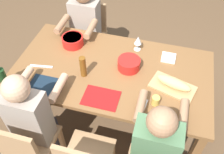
{
  "coord_description": "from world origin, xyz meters",
  "views": [
    {
      "loc": [
        0.45,
        -1.62,
        2.46
      ],
      "look_at": [
        0.0,
        0.0,
        0.63
      ],
      "focal_mm": 39.45,
      "sensor_mm": 36.0,
      "label": 1
    }
  ],
  "objects_px": {
    "chair_near_left": "(27,146)",
    "chair_far_left": "(90,31)",
    "diner_near_right": "(155,145)",
    "cup_near_right": "(156,101)",
    "wine_bottle": "(2,77)",
    "napkin_stack": "(168,58)",
    "bread_loaf": "(174,83)",
    "beer_bottle": "(83,67)",
    "dining_table": "(112,74)",
    "serving_bowl_salad": "(73,40)",
    "serving_bowl_greens": "(129,63)",
    "wine_glass": "(138,41)",
    "diner_near_left": "(32,115)",
    "diner_far_left": "(84,26)",
    "cutting_board": "(173,87)"
  },
  "relations": [
    {
      "from": "chair_near_left",
      "to": "chair_far_left",
      "type": "distance_m",
      "value": 1.7
    },
    {
      "from": "diner_near_right",
      "to": "cup_near_right",
      "type": "distance_m",
      "value": 0.38
    },
    {
      "from": "wine_bottle",
      "to": "napkin_stack",
      "type": "height_order",
      "value": "wine_bottle"
    },
    {
      "from": "bread_loaf",
      "to": "beer_bottle",
      "type": "xyz_separation_m",
      "value": [
        -0.83,
        -0.06,
        0.04
      ]
    },
    {
      "from": "beer_bottle",
      "to": "dining_table",
      "type": "bearing_deg",
      "value": 30.63
    },
    {
      "from": "serving_bowl_salad",
      "to": "cup_near_right",
      "type": "bearing_deg",
      "value": -29.68
    },
    {
      "from": "serving_bowl_greens",
      "to": "serving_bowl_salad",
      "type": "relative_size",
      "value": 0.97
    },
    {
      "from": "wine_glass",
      "to": "cup_near_right",
      "type": "height_order",
      "value": "wine_glass"
    },
    {
      "from": "beer_bottle",
      "to": "cup_near_right",
      "type": "bearing_deg",
      "value": -12.7
    },
    {
      "from": "dining_table",
      "to": "chair_near_left",
      "type": "xyz_separation_m",
      "value": [
        -0.53,
        -0.85,
        -0.18
      ]
    },
    {
      "from": "wine_glass",
      "to": "napkin_stack",
      "type": "height_order",
      "value": "wine_glass"
    },
    {
      "from": "bread_loaf",
      "to": "beer_bottle",
      "type": "relative_size",
      "value": 1.45
    },
    {
      "from": "diner_near_left",
      "to": "serving_bowl_greens",
      "type": "bearing_deg",
      "value": 46.97
    },
    {
      "from": "chair_far_left",
      "to": "napkin_stack",
      "type": "relative_size",
      "value": 6.07
    },
    {
      "from": "chair_near_left",
      "to": "napkin_stack",
      "type": "xyz_separation_m",
      "value": [
        1.04,
        1.15,
        0.27
      ]
    },
    {
      "from": "diner_near_left",
      "to": "napkin_stack",
      "type": "xyz_separation_m",
      "value": [
        1.04,
        0.97,
        0.05
      ]
    },
    {
      "from": "diner_near_right",
      "to": "diner_far_left",
      "type": "bearing_deg",
      "value": 128.49
    },
    {
      "from": "wine_glass",
      "to": "serving_bowl_salad",
      "type": "bearing_deg",
      "value": -171.41
    },
    {
      "from": "bread_loaf",
      "to": "wine_bottle",
      "type": "distance_m",
      "value": 1.53
    },
    {
      "from": "diner_near_right",
      "to": "wine_glass",
      "type": "distance_m",
      "value": 1.09
    },
    {
      "from": "wine_bottle",
      "to": "cutting_board",
      "type": "bearing_deg",
      "value": 14.27
    },
    {
      "from": "chair_far_left",
      "to": "serving_bowl_salad",
      "type": "distance_m",
      "value": 0.68
    },
    {
      "from": "diner_near_right",
      "to": "beer_bottle",
      "type": "xyz_separation_m",
      "value": [
        -0.77,
        0.52,
        0.15
      ]
    },
    {
      "from": "bread_loaf",
      "to": "diner_far_left",
      "type": "bearing_deg",
      "value": 146.47
    },
    {
      "from": "chair_near_left",
      "to": "diner_near_right",
      "type": "xyz_separation_m",
      "value": [
        1.06,
        0.18,
        0.21
      ]
    },
    {
      "from": "dining_table",
      "to": "cup_near_right",
      "type": "bearing_deg",
      "value": -32.8
    },
    {
      "from": "serving_bowl_salad",
      "to": "cup_near_right",
      "type": "distance_m",
      "value": 1.12
    },
    {
      "from": "cutting_board",
      "to": "diner_near_right",
      "type": "bearing_deg",
      "value": -96.35
    },
    {
      "from": "beer_bottle",
      "to": "cup_near_right",
      "type": "relative_size",
      "value": 2.6
    },
    {
      "from": "wine_glass",
      "to": "napkin_stack",
      "type": "bearing_deg",
      "value": -9.42
    },
    {
      "from": "diner_near_right",
      "to": "serving_bowl_greens",
      "type": "bearing_deg",
      "value": 117.31
    },
    {
      "from": "cutting_board",
      "to": "wine_bottle",
      "type": "relative_size",
      "value": 1.38
    },
    {
      "from": "cup_near_right",
      "to": "wine_glass",
      "type": "bearing_deg",
      "value": 113.69
    },
    {
      "from": "serving_bowl_salad",
      "to": "cutting_board",
      "type": "height_order",
      "value": "serving_bowl_salad"
    },
    {
      "from": "dining_table",
      "to": "serving_bowl_greens",
      "type": "distance_m",
      "value": 0.21
    },
    {
      "from": "chair_far_left",
      "to": "bread_loaf",
      "type": "xyz_separation_m",
      "value": [
        1.12,
        -0.93,
        0.32
      ]
    },
    {
      "from": "diner_far_left",
      "to": "wine_glass",
      "type": "height_order",
      "value": "diner_far_left"
    },
    {
      "from": "chair_far_left",
      "to": "diner_far_left",
      "type": "height_order",
      "value": "diner_far_left"
    },
    {
      "from": "chair_far_left",
      "to": "wine_bottle",
      "type": "distance_m",
      "value": 1.4
    },
    {
      "from": "napkin_stack",
      "to": "dining_table",
      "type": "bearing_deg",
      "value": -149.7
    },
    {
      "from": "dining_table",
      "to": "bread_loaf",
      "type": "relative_size",
      "value": 6.01
    },
    {
      "from": "bread_loaf",
      "to": "serving_bowl_salad",
      "type": "bearing_deg",
      "value": 163.2
    },
    {
      "from": "wine_bottle",
      "to": "beer_bottle",
      "type": "height_order",
      "value": "wine_bottle"
    },
    {
      "from": "diner_far_left",
      "to": "cutting_board",
      "type": "xyz_separation_m",
      "value": [
        1.12,
        -0.74,
        0.05
      ]
    },
    {
      "from": "cup_near_right",
      "to": "wine_bottle",
      "type": "bearing_deg",
      "value": -173.5
    },
    {
      "from": "chair_near_left",
      "to": "cup_near_right",
      "type": "xyz_separation_m",
      "value": [
        1.0,
        0.55,
        0.3
      ]
    },
    {
      "from": "chair_near_left",
      "to": "serving_bowl_greens",
      "type": "height_order",
      "value": "chair_near_left"
    },
    {
      "from": "diner_near_left",
      "to": "chair_far_left",
      "type": "xyz_separation_m",
      "value": [
        -0.0,
        1.51,
        -0.21
      ]
    },
    {
      "from": "chair_near_left",
      "to": "bread_loaf",
      "type": "height_order",
      "value": "same"
    },
    {
      "from": "diner_far_left",
      "to": "bread_loaf",
      "type": "bearing_deg",
      "value": -33.53
    }
  ]
}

